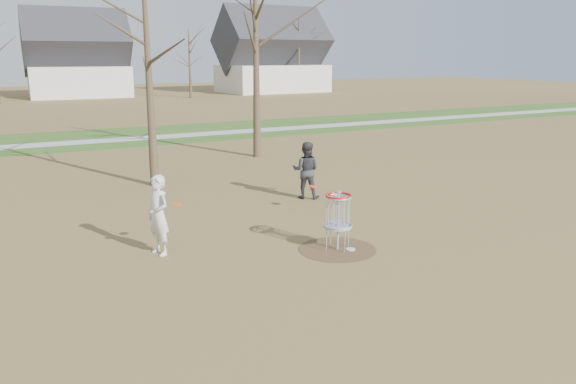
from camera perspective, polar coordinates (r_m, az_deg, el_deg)
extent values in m
plane|color=brown|center=(13.08, 5.04, -5.83)|extent=(160.00, 160.00, 0.00)
cube|color=#2D5119|center=(32.34, -15.60, 5.48)|extent=(160.00, 8.00, 0.01)
cube|color=#9E9E99|center=(31.37, -15.20, 5.28)|extent=(160.00, 1.50, 0.01)
cylinder|color=#47331E|center=(13.08, 5.04, -5.81)|extent=(1.80, 1.80, 0.01)
imported|color=silver|center=(12.80, -13.03, -2.31)|extent=(0.61, 0.76, 1.82)
imported|color=#313136|center=(17.45, 1.84, 2.22)|extent=(1.09, 1.06, 1.78)
cylinder|color=silver|center=(13.06, 6.37, -5.80)|extent=(0.22, 0.22, 0.02)
cylinder|color=#FF340D|center=(15.91, 2.53, 0.55)|extent=(0.23, 0.22, 0.09)
cylinder|color=#F1560C|center=(12.72, -11.26, -1.19)|extent=(0.22, 0.22, 0.02)
cylinder|color=#9EA3AD|center=(12.87, 5.10, -3.00)|extent=(0.05, 0.05, 1.35)
cylinder|color=#9EA3AD|center=(12.91, 5.09, -3.53)|extent=(0.64, 0.64, 0.04)
torus|color=#9EA3AD|center=(12.72, 5.15, -0.51)|extent=(0.60, 0.60, 0.04)
torus|color=red|center=(12.71, 5.16, -0.36)|extent=(0.60, 0.60, 0.04)
cone|color=#382B1E|center=(19.42, -13.97, 11.52)|extent=(0.32, 0.32, 7.50)
cone|color=#382B1E|center=(24.56, -3.27, 13.44)|extent=(0.36, 0.36, 8.50)
cone|color=#382B1E|center=(60.31, -9.96, 12.71)|extent=(0.32, 0.32, 7.00)
cone|color=#382B1E|center=(67.76, 1.11, 13.63)|extent=(0.38, 0.38, 8.50)
cube|color=silver|center=(64.97, -20.41, 10.45)|extent=(10.24, 7.34, 3.20)
pyramid|color=#2D2D33|center=(64.92, -20.67, 13.42)|extent=(10.74, 7.36, 3.55)
cube|color=silver|center=(69.55, -1.59, 11.45)|extent=(12.40, 8.62, 3.20)
pyramid|color=#2D2D33|center=(69.50, -1.61, 14.44)|extent=(13.00, 8.65, 4.06)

